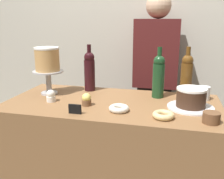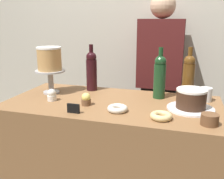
% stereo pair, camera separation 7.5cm
% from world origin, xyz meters
% --- Properties ---
extents(back_wall, '(6.00, 0.05, 2.60)m').
position_xyz_m(back_wall, '(0.00, 0.90, 1.30)').
color(back_wall, '#BCB7A8').
rests_on(back_wall, ground_plane).
extents(display_counter, '(1.30, 0.64, 0.91)m').
position_xyz_m(display_counter, '(0.00, 0.00, 0.45)').
color(display_counter, brown).
rests_on(display_counter, ground_plane).
extents(cake_stand_pedestal, '(0.20, 0.20, 0.16)m').
position_xyz_m(cake_stand_pedestal, '(-0.46, 0.08, 1.01)').
color(cake_stand_pedestal, '#B2B2B7').
rests_on(cake_stand_pedestal, display_counter).
extents(white_layer_cake, '(0.16, 0.16, 0.16)m').
position_xyz_m(white_layer_cake, '(-0.46, 0.08, 1.14)').
color(white_layer_cake, tan).
rests_on(white_layer_cake, cake_stand_pedestal).
extents(silver_serving_platter, '(0.26, 0.26, 0.01)m').
position_xyz_m(silver_serving_platter, '(0.46, 0.00, 0.91)').
color(silver_serving_platter, white).
rests_on(silver_serving_platter, display_counter).
extents(chocolate_round_cake, '(0.17, 0.17, 0.11)m').
position_xyz_m(chocolate_round_cake, '(0.46, 0.00, 0.97)').
color(chocolate_round_cake, '#3D2619').
rests_on(chocolate_round_cake, silver_serving_platter).
extents(wine_bottle_amber, '(0.08, 0.08, 0.33)m').
position_xyz_m(wine_bottle_amber, '(0.44, 0.24, 1.05)').
color(wine_bottle_amber, '#5B3814').
rests_on(wine_bottle_amber, display_counter).
extents(wine_bottle_dark_red, '(0.08, 0.08, 0.33)m').
position_xyz_m(wine_bottle_dark_red, '(-0.22, 0.23, 1.05)').
color(wine_bottle_dark_red, black).
rests_on(wine_bottle_dark_red, display_counter).
extents(wine_bottle_green, '(0.08, 0.08, 0.33)m').
position_xyz_m(wine_bottle_green, '(0.26, 0.17, 1.05)').
color(wine_bottle_green, '#193D1E').
rests_on(wine_bottle_green, display_counter).
extents(cupcake_vanilla, '(0.06, 0.06, 0.07)m').
position_xyz_m(cupcake_vanilla, '(-0.37, -0.08, 0.94)').
color(cupcake_vanilla, white).
rests_on(cupcake_vanilla, display_counter).
extents(cupcake_lemon, '(0.06, 0.06, 0.07)m').
position_xyz_m(cupcake_lemon, '(-0.13, -0.10, 0.94)').
color(cupcake_lemon, brown).
rests_on(cupcake_lemon, display_counter).
extents(donut_sugar, '(0.11, 0.11, 0.03)m').
position_xyz_m(donut_sugar, '(0.08, -0.15, 0.92)').
color(donut_sugar, silver).
rests_on(donut_sugar, display_counter).
extents(donut_glazed, '(0.11, 0.11, 0.03)m').
position_xyz_m(donut_glazed, '(0.32, -0.19, 0.92)').
color(donut_glazed, '#E0C17F').
rests_on(donut_glazed, display_counter).
extents(cookie_stack, '(0.08, 0.08, 0.05)m').
position_xyz_m(cookie_stack, '(0.55, -0.20, 0.93)').
color(cookie_stack, brown).
rests_on(cookie_stack, display_counter).
extents(price_sign_chalkboard, '(0.07, 0.01, 0.05)m').
position_xyz_m(price_sign_chalkboard, '(-0.14, -0.24, 0.93)').
color(price_sign_chalkboard, black).
rests_on(price_sign_chalkboard, display_counter).
extents(coffee_cup_ceramic, '(0.08, 0.08, 0.08)m').
position_xyz_m(coffee_cup_ceramic, '(0.55, 0.19, 0.95)').
color(coffee_cup_ceramic, white).
rests_on(coffee_cup_ceramic, display_counter).
extents(barista_figure, '(0.36, 0.22, 1.60)m').
position_xyz_m(barista_figure, '(0.21, 0.70, 0.84)').
color(barista_figure, black).
rests_on(barista_figure, ground_plane).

